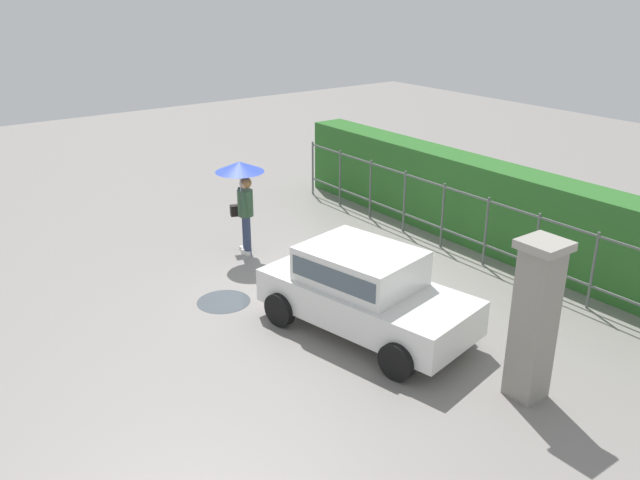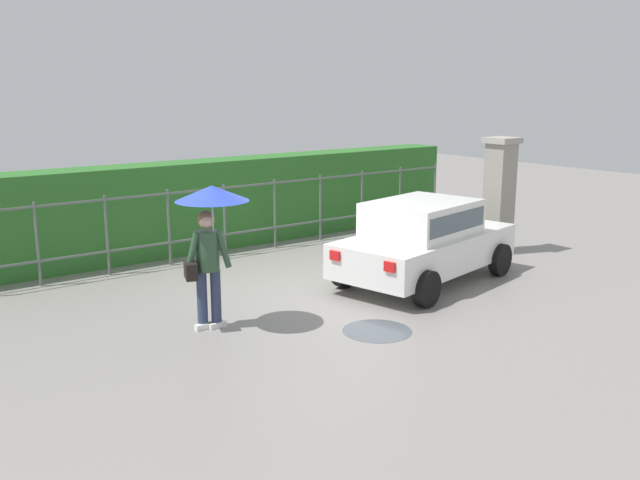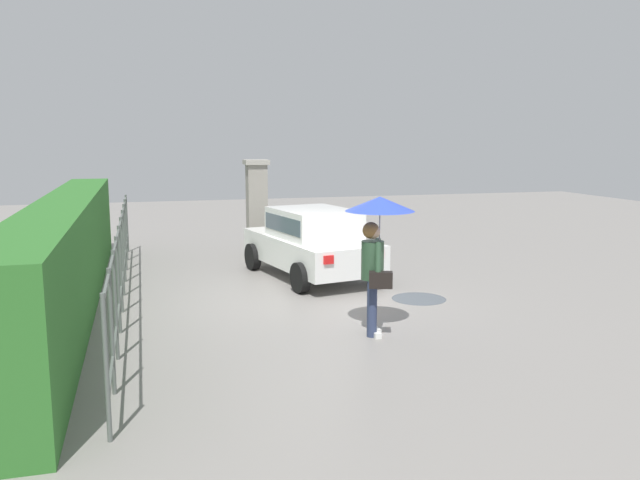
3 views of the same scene
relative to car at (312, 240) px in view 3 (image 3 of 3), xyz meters
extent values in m
plane|color=gray|center=(-1.91, 0.72, -0.80)|extent=(40.00, 40.00, 0.00)
cube|color=white|center=(0.06, 0.01, -0.22)|extent=(3.95, 2.35, 0.60)
cube|color=white|center=(-0.09, -0.02, 0.38)|extent=(2.15, 1.79, 0.60)
cube|color=#4C5B66|center=(-0.09, -0.02, 0.40)|extent=(2.01, 1.78, 0.33)
cylinder|color=black|center=(1.11, 1.09, -0.50)|extent=(0.62, 0.30, 0.60)
cylinder|color=black|center=(1.45, -0.56, -0.50)|extent=(0.62, 0.30, 0.60)
cylinder|color=black|center=(-1.34, 0.58, -0.50)|extent=(0.62, 0.30, 0.60)
cylinder|color=black|center=(-1.00, -1.06, -0.50)|extent=(0.62, 0.30, 0.60)
cube|color=red|center=(-1.87, 0.18, -0.07)|extent=(0.10, 0.21, 0.16)
cube|color=red|center=(-1.65, -0.90, -0.07)|extent=(0.10, 0.21, 0.16)
cylinder|color=#2D3856|center=(-4.12, 0.14, -0.37)|extent=(0.15, 0.15, 0.86)
cylinder|color=#2D3856|center=(-4.30, 0.20, -0.37)|extent=(0.15, 0.15, 0.86)
cube|color=white|center=(-4.14, 0.08, -0.76)|extent=(0.26, 0.10, 0.08)
cube|color=white|center=(-4.32, 0.15, -0.76)|extent=(0.26, 0.10, 0.08)
cylinder|color=#2D4C33|center=(-4.21, 0.17, 0.35)|extent=(0.34, 0.34, 0.58)
sphere|color=#DBAD89|center=(-4.21, 0.17, 0.78)|extent=(0.22, 0.22, 0.22)
sphere|color=olive|center=(-4.20, 0.20, 0.80)|extent=(0.25, 0.25, 0.25)
cylinder|color=#2D4C33|center=(-4.03, 0.02, 0.37)|extent=(0.24, 0.16, 0.56)
cylinder|color=#2D4C33|center=(-4.44, 0.17, 0.37)|extent=(0.24, 0.16, 0.56)
cylinder|color=#B2B2B7|center=(-4.17, 0.05, 0.69)|extent=(0.02, 0.02, 0.77)
cone|color=blue|center=(-4.17, 0.05, 1.18)|extent=(1.04, 1.04, 0.22)
cube|color=black|center=(-4.50, 0.14, 0.11)|extent=(0.26, 0.37, 0.24)
cube|color=gray|center=(2.88, 0.67, 0.35)|extent=(0.48, 0.48, 2.30)
cube|color=#9E998E|center=(2.88, 0.67, 1.56)|extent=(0.60, 0.60, 0.12)
cylinder|color=#59605B|center=(-6.81, 3.85, -0.05)|extent=(0.05, 0.05, 1.50)
cylinder|color=#59605B|center=(-5.58, 3.85, -0.05)|extent=(0.05, 0.05, 1.50)
cylinder|color=#59605B|center=(-4.34, 3.85, -0.05)|extent=(0.05, 0.05, 1.50)
cylinder|color=#59605B|center=(-3.11, 3.85, -0.05)|extent=(0.05, 0.05, 1.50)
cylinder|color=#59605B|center=(-1.87, 3.85, -0.05)|extent=(0.05, 0.05, 1.50)
cylinder|color=#59605B|center=(-0.64, 3.85, -0.05)|extent=(0.05, 0.05, 1.50)
cylinder|color=#59605B|center=(0.60, 3.85, -0.05)|extent=(0.05, 0.05, 1.50)
cylinder|color=#59605B|center=(1.83, 3.85, -0.05)|extent=(0.05, 0.05, 1.50)
cylinder|color=#59605B|center=(3.07, 3.85, -0.05)|extent=(0.05, 0.05, 1.50)
cylinder|color=#59605B|center=(4.30, 3.85, -0.05)|extent=(0.05, 0.05, 1.50)
cube|color=#59605B|center=(-1.25, 3.85, 0.62)|extent=(11.12, 0.03, 0.04)
cube|color=#59605B|center=(-1.25, 3.85, -0.35)|extent=(11.12, 0.03, 0.04)
cube|color=#2D6B28|center=(-1.25, 4.74, 0.15)|extent=(12.12, 0.90, 1.90)
cylinder|color=#4C545B|center=(-2.37, -1.43, -0.80)|extent=(1.01, 1.01, 0.00)
camera|label=1|loc=(7.60, -6.54, 4.84)|focal=36.86mm
camera|label=2|loc=(-8.68, -8.42, 2.64)|focal=38.67mm
camera|label=3|loc=(-13.10, 3.45, 2.15)|focal=36.18mm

